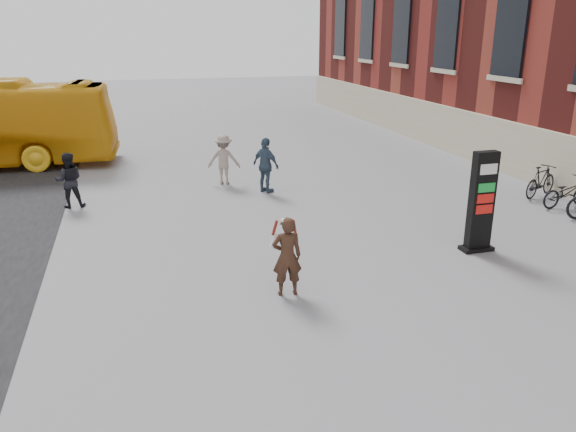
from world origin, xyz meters
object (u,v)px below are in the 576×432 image
object	(u,v)px
pedestrian_a	(69,180)
bike_7	(541,181)
info_pylon	(481,202)
pedestrian_b	(224,159)
bike_6	(567,192)
woman	(287,255)
pedestrian_c	(266,165)

from	to	relation	value
pedestrian_a	bike_7	world-z (taller)	pedestrian_a
info_pylon	pedestrian_a	bearing A→B (deg)	146.35
pedestrian_a	pedestrian_b	bearing A→B (deg)	-165.23
pedestrian_b	bike_6	world-z (taller)	pedestrian_b
pedestrian_b	bike_7	xyz separation A→B (m)	(8.85, -4.04, -0.32)
pedestrian_b	pedestrian_a	bearing A→B (deg)	32.96
pedestrian_a	bike_6	bearing A→B (deg)	162.81
woman	bike_6	distance (m)	9.59
pedestrian_a	pedestrian_b	size ratio (longest dim) A/B	0.97
pedestrian_c	info_pylon	bearing A→B (deg)	176.55
woman	bike_6	world-z (taller)	woman
woman	pedestrian_b	size ratio (longest dim) A/B	0.96
woman	bike_7	distance (m)	9.99
info_pylon	woman	xyz separation A→B (m)	(-4.74, -0.97, -0.35)
bike_6	pedestrian_c	bearing A→B (deg)	59.39
info_pylon	pedestrian_a	distance (m)	10.91
info_pylon	pedestrian_c	size ratio (longest dim) A/B	1.35
woman	bike_7	size ratio (longest dim) A/B	0.96
info_pylon	pedestrian_a	xyz separation A→B (m)	(-9.13, 5.96, -0.36)
pedestrian_a	bike_7	distance (m)	13.70
pedestrian_a	bike_7	bearing A→B (deg)	167.12
woman	pedestrian_b	distance (m)	8.27
pedestrian_a	pedestrian_c	distance (m)	5.65
woman	pedestrian_b	bearing A→B (deg)	-86.82
bike_7	info_pylon	bearing A→B (deg)	104.21
woman	info_pylon	bearing A→B (deg)	-163.89
pedestrian_a	bike_6	size ratio (longest dim) A/B	0.95
pedestrian_b	pedestrian_c	world-z (taller)	pedestrian_c
woman	pedestrian_a	distance (m)	8.21
pedestrian_b	pedestrian_c	bearing A→B (deg)	145.19
info_pylon	bike_6	distance (m)	4.88
woman	pedestrian_b	world-z (taller)	pedestrian_b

